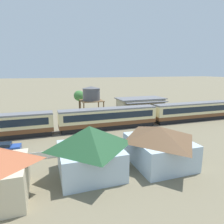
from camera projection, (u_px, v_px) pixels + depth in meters
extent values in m
plane|color=#7A7056|center=(127.00, 126.00, 43.12)|extent=(600.00, 600.00, 0.00)
cube|color=brown|center=(193.00, 115.00, 47.51)|extent=(20.05, 3.01, 0.80)
cube|color=beige|center=(193.00, 109.00, 47.19)|extent=(20.05, 3.01, 2.29)
cube|color=#192330|center=(193.00, 108.00, 47.17)|extent=(18.45, 3.05, 1.28)
cube|color=slate|center=(194.00, 103.00, 46.93)|extent=(20.05, 2.83, 0.30)
cube|color=black|center=(192.00, 119.00, 47.68)|extent=(19.25, 2.59, 0.88)
cylinder|color=black|center=(216.00, 117.00, 49.10)|extent=(0.90, 0.18, 0.90)
cylinder|color=black|center=(212.00, 116.00, 50.43)|extent=(0.90, 0.18, 0.90)
cylinder|color=black|center=(170.00, 122.00, 44.93)|extent=(0.90, 0.18, 0.90)
cylinder|color=black|center=(167.00, 120.00, 46.26)|extent=(0.90, 0.18, 0.90)
cube|color=brown|center=(109.00, 122.00, 40.90)|extent=(20.05, 3.01, 0.80)
cube|color=beige|center=(109.00, 115.00, 40.59)|extent=(20.05, 3.01, 2.29)
cube|color=#192330|center=(109.00, 114.00, 40.56)|extent=(18.45, 3.05, 1.28)
cube|color=slate|center=(109.00, 109.00, 40.32)|extent=(20.05, 2.83, 0.30)
cube|color=black|center=(109.00, 126.00, 41.07)|extent=(19.25, 2.59, 0.88)
cylinder|color=black|center=(139.00, 124.00, 42.49)|extent=(0.90, 0.18, 0.90)
cylinder|color=black|center=(137.00, 123.00, 43.82)|extent=(0.90, 0.18, 0.90)
cylinder|color=black|center=(77.00, 130.00, 38.33)|extent=(0.90, 0.18, 0.90)
cylinder|color=black|center=(76.00, 128.00, 39.66)|extent=(0.90, 0.18, 0.90)
cylinder|color=black|center=(34.00, 134.00, 35.89)|extent=(0.90, 0.18, 0.90)
cylinder|color=black|center=(35.00, 132.00, 37.22)|extent=(0.90, 0.18, 0.90)
cube|color=#665B51|center=(99.00, 129.00, 40.50)|extent=(98.78, 3.60, 0.01)
cube|color=#4C4238|center=(100.00, 130.00, 39.83)|extent=(98.78, 0.12, 0.04)
cube|color=#4C4238|center=(98.00, 128.00, 41.16)|extent=(98.78, 0.12, 0.04)
cube|color=beige|center=(140.00, 107.00, 52.15)|extent=(11.40, 5.78, 4.57)
cube|color=slate|center=(140.00, 98.00, 51.66)|extent=(12.31, 6.24, 0.20)
cube|color=slate|center=(147.00, 102.00, 48.34)|extent=(10.95, 1.60, 0.16)
cylinder|color=brown|center=(148.00, 111.00, 48.22)|extent=(0.14, 0.14, 4.09)
cylinder|color=brown|center=(99.00, 107.00, 52.40)|extent=(0.28, 0.28, 4.40)
cylinder|color=brown|center=(80.00, 109.00, 50.90)|extent=(0.28, 0.28, 4.40)
cylinder|color=brown|center=(104.00, 111.00, 47.97)|extent=(0.28, 0.28, 4.40)
cylinder|color=brown|center=(84.00, 112.00, 46.46)|extent=(0.28, 0.28, 4.40)
cube|color=brown|center=(92.00, 101.00, 48.97)|extent=(5.28, 5.28, 0.16)
cylinder|color=#56565B|center=(91.00, 94.00, 48.65)|extent=(4.15, 4.15, 2.93)
cone|color=#56565B|center=(91.00, 87.00, 48.30)|extent=(4.35, 4.35, 0.50)
cube|color=silver|center=(90.00, 160.00, 22.87)|extent=(6.84, 6.82, 3.27)
pyramid|color=#23512D|center=(89.00, 137.00, 22.29)|extent=(7.39, 7.37, 2.45)
cube|color=silver|center=(159.00, 151.00, 25.51)|extent=(6.66, 7.89, 3.27)
pyramid|color=brown|center=(160.00, 133.00, 25.02)|extent=(7.20, 8.52, 1.61)
cube|color=white|center=(31.00, 157.00, 26.42)|extent=(41.77, 0.06, 1.05)
cube|color=#284CA8|center=(4.00, 148.00, 29.32)|extent=(4.61, 2.08, 0.63)
cube|color=#192330|center=(3.00, 145.00, 29.17)|extent=(2.34, 1.70, 0.48)
cylinder|color=black|center=(14.00, 151.00, 28.96)|extent=(0.62, 0.20, 0.62)
cylinder|color=black|center=(16.00, 147.00, 30.50)|extent=(0.62, 0.20, 0.62)
cylinder|color=#4C3823|center=(79.00, 105.00, 58.23)|extent=(0.32, 0.32, 3.68)
sphere|color=#427F3D|center=(79.00, 96.00, 57.67)|extent=(3.03, 3.03, 3.03)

